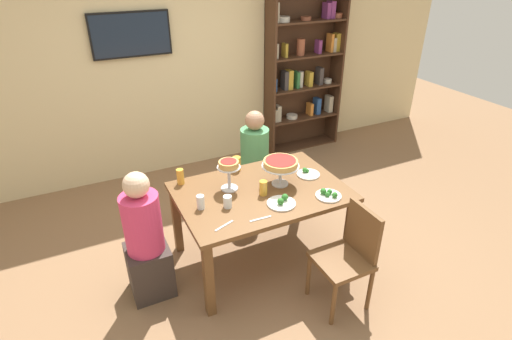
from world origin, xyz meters
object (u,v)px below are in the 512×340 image
personal_pizza_stand (229,168)px  beer_glass_amber_short (180,177)px  salad_plate_spare (308,174)px  beer_glass_amber_spare (263,188)px  water_glass_clear_near (201,202)px  chair_near_right (349,253)px  cutlery_knife_near (224,226)px  television (131,35)px  salad_plate_far_diner (328,195)px  water_glass_clear_far (228,202)px  dining_table (261,199)px  beer_glass_amber_tall (237,164)px  salad_plate_near_diner (282,202)px  cutlery_fork_far (261,219)px  cutlery_fork_near (285,163)px  deep_dish_pizza_stand (281,164)px  bookshelf (303,70)px  diner_head_west (146,245)px  diner_far_right (255,169)px

personal_pizza_stand → beer_glass_amber_short: bearing=142.2°
salad_plate_spare → personal_pizza_stand: bearing=173.5°
beer_glass_amber_spare → water_glass_clear_near: size_ratio=1.11×
chair_near_right → cutlery_knife_near: size_ratio=4.83×
television → beer_glass_amber_spare: (0.55, -2.18, -0.95)m
personal_pizza_stand → salad_plate_far_diner: size_ratio=1.25×
water_glass_clear_far → television: bearing=95.3°
water_glass_clear_near → chair_near_right: bearing=-37.8°
dining_table → beer_glass_amber_short: size_ratio=10.18×
television → beer_glass_amber_short: television is taller
salad_plate_far_diner → beer_glass_amber_tall: size_ratio=1.63×
salad_plate_near_diner → cutlery_fork_far: (-0.25, -0.11, -0.02)m
beer_glass_amber_tall → beer_glass_amber_spare: size_ratio=1.03×
cutlery_fork_near → deep_dish_pizza_stand: bearing=34.9°
television → cutlery_fork_near: (1.00, -1.77, -1.01)m
bookshelf → salad_plate_far_diner: 2.67m
beer_glass_amber_short → beer_glass_amber_spare: (0.58, -0.49, -0.01)m
deep_dish_pizza_stand → cutlery_fork_near: 0.45m
dining_table → diner_head_west: bearing=179.0°
personal_pizza_stand → water_glass_clear_near: (-0.32, -0.18, -0.15)m
diner_head_west → deep_dish_pizza_stand: size_ratio=3.47×
chair_near_right → salad_plate_near_diner: (-0.33, 0.51, 0.27)m
bookshelf → cutlery_fork_far: size_ratio=12.29×
chair_near_right → bookshelf: bearing=-24.5°
dining_table → beer_glass_amber_tall: size_ratio=10.79×
cutlery_fork_far → television: bearing=100.6°
diner_far_right → salad_plate_near_diner: bearing=-14.1°
cutlery_fork_far → personal_pizza_stand: bearing=96.8°
beer_glass_amber_short → beer_glass_amber_tall: bearing=1.6°
salad_plate_spare → cutlery_fork_near: salad_plate_spare is taller
chair_near_right → beer_glass_amber_short: 1.58m
beer_glass_amber_spare → personal_pizza_stand: bearing=136.5°
bookshelf → cutlery_fork_near: bookshelf is taller
chair_near_right → salad_plate_far_diner: (0.08, 0.43, 0.27)m
diner_far_right → beer_glass_amber_short: bearing=-67.6°
diner_head_west → chair_near_right: 1.62m
diner_head_west → beer_glass_amber_tall: bearing=22.7°
beer_glass_amber_spare → cutlery_fork_far: (-0.18, -0.31, -0.06)m
diner_head_west → cutlery_fork_near: diner_head_west is taller
salad_plate_far_diner → water_glass_clear_far: water_glass_clear_far is taller
beer_glass_amber_short → deep_dish_pizza_stand: bearing=-26.7°
dining_table → water_glass_clear_far: size_ratio=14.33×
deep_dish_pizza_stand → water_glass_clear_far: (-0.56, -0.13, -0.15)m
personal_pizza_stand → salad_plate_spare: personal_pizza_stand is taller
salad_plate_near_diner → beer_glass_amber_short: size_ratio=1.67×
diner_far_right → salad_plate_spare: bearing=14.5°
beer_glass_amber_short → cutlery_fork_far: (0.40, -0.80, -0.07)m
deep_dish_pizza_stand → salad_plate_far_diner: bearing=-53.4°
chair_near_right → water_glass_clear_near: chair_near_right is taller
cutlery_fork_near → diner_head_west: bearing=-6.4°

